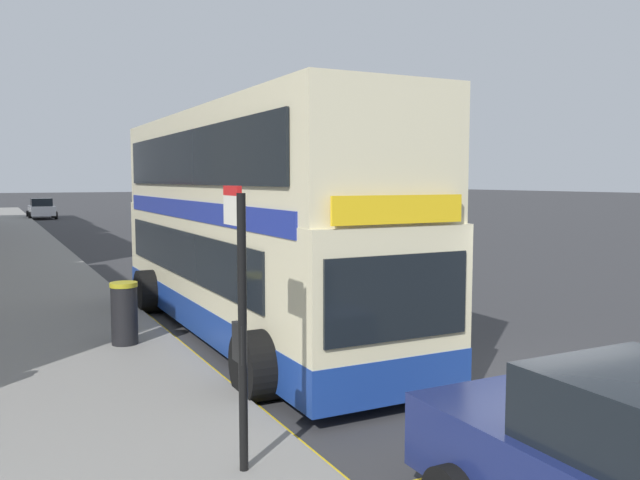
{
  "coord_description": "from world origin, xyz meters",
  "views": [
    {
      "loc": [
        -7.07,
        -6.96,
        3.09
      ],
      "look_at": [
        -1.14,
        4.68,
        1.89
      ],
      "focal_mm": 36.83,
      "sensor_mm": 36.0,
      "label": 1
    }
  ],
  "objects": [
    {
      "name": "bus_bay_markings",
      "position": [
        -2.43,
        5.15,
        0.01
      ],
      "size": [
        3.14,
        13.83,
        0.01
      ],
      "color": "gold",
      "rests_on": "ground"
    },
    {
      "name": "parked_car_white_far",
      "position": [
        -3.16,
        49.3,
        0.8
      ],
      "size": [
        2.09,
        4.2,
        1.62
      ],
      "rotation": [
        0.0,
        0.0,
        0.04
      ],
      "color": "silver",
      "rests_on": "ground"
    },
    {
      "name": "ground_plane",
      "position": [
        0.0,
        32.0,
        0.0
      ],
      "size": [
        260.0,
        260.0,
        0.0
      ],
      "primitive_type": "plane",
      "color": "#333335"
    },
    {
      "name": "litter_bin",
      "position": [
        -4.93,
        4.97,
        0.7
      ],
      "size": [
        0.49,
        0.49,
        1.12
      ],
      "color": "black",
      "rests_on": "pavement_near"
    },
    {
      "name": "double_decker_bus",
      "position": [
        -2.46,
        5.31,
        2.06
      ],
      "size": [
        3.16,
        10.83,
        4.4
      ],
      "color": "beige",
      "rests_on": "ground"
    },
    {
      "name": "bus_stop_sign",
      "position": [
        -4.83,
        -0.79,
        1.82
      ],
      "size": [
        0.09,
        0.51,
        2.89
      ],
      "color": "black",
      "rests_on": "pavement_near"
    }
  ]
}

